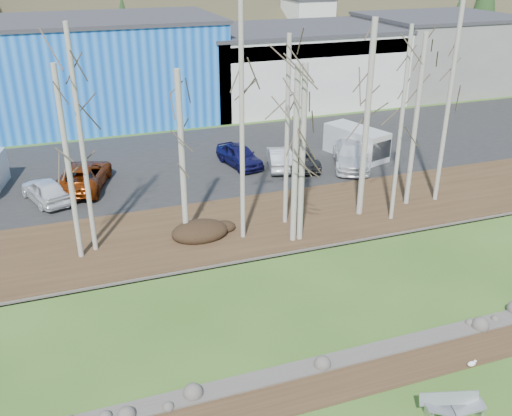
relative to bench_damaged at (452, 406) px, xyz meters
name	(u,v)px	position (x,y,z in m)	size (l,w,h in m)	color
ground	(422,412)	(-0.72, 0.48, -0.43)	(200.00, 200.00, 0.00)	#31521A
dirt_strip	(387,370)	(-0.72, 2.58, -0.41)	(80.00, 1.80, 0.03)	#382616
near_bank_rocks	(373,353)	(-0.72, 3.58, -0.43)	(80.00, 0.80, 0.50)	#47423D
river	(324,294)	(-0.72, 7.68, -0.43)	(80.00, 8.00, 0.90)	black
far_bank_rocks	(287,250)	(-0.72, 11.78, -0.43)	(80.00, 0.80, 0.46)	#47423D
far_bank	(264,222)	(-0.72, 14.98, -0.35)	(80.00, 7.00, 0.15)	#382616
parking_lot	(212,159)	(-0.72, 25.48, -0.36)	(80.00, 14.00, 0.14)	black
building_blue	(97,69)	(-6.72, 39.48, 3.73)	(20.40, 12.24, 8.30)	blue
building_white	(293,64)	(11.28, 39.47, 2.99)	(18.36, 12.24, 6.80)	beige
building_grey	(436,52)	(27.28, 39.48, 3.23)	(14.28, 12.24, 7.30)	slate
bench_damaged	(452,406)	(0.00, 0.00, 0.00)	(1.99, 1.10, 0.84)	#B3B6B8
seagull	(472,364)	(2.16, 1.72, -0.27)	(0.39, 0.18, 0.28)	gold
dirt_mound	(200,231)	(-4.41, 14.43, 0.01)	(2.91, 2.06, 0.57)	black
birch_0	(68,167)	(-10.25, 14.32, 4.25)	(0.24, 0.24, 9.05)	#B8B6A7
birch_1	(82,145)	(-9.54, 14.79, 5.03)	(0.23, 0.23, 10.61)	#B8B6A7
birch_2	(182,157)	(-5.03, 14.82, 3.92)	(0.29, 0.29, 8.38)	#B8B6A7
birch_3	(242,123)	(-2.37, 13.64, 5.65)	(0.23, 0.23, 11.85)	#B8B6A7
birch_4	(295,157)	(-0.12, 12.49, 4.09)	(0.29, 0.29, 8.72)	#B8B6A7
birch_5	(287,134)	(0.29, 14.52, 4.59)	(0.23, 0.23, 9.72)	#B8B6A7
birch_6	(401,128)	(5.85, 12.97, 4.77)	(0.21, 0.21, 10.08)	#B8B6A7
birch_7	(367,122)	(4.54, 14.12, 4.89)	(0.31, 0.31, 10.33)	#B8B6A7
birch_8	(416,123)	(7.75, 14.43, 4.45)	(0.26, 0.26, 9.46)	#B8B6A7
birch_9	(450,91)	(9.65, 14.35, 6.03)	(0.25, 0.25, 12.61)	#B8B6A7
birch_10	(302,156)	(0.24, 12.49, 4.09)	(0.29, 0.29, 8.72)	#B8B6A7
car_0	(45,190)	(-11.65, 21.58, 0.42)	(1.67, 4.14, 1.41)	white
car_1	(83,176)	(-9.43, 23.01, 0.50)	(2.59, 5.63, 1.56)	#842F0A
car_2	(239,155)	(0.69, 23.53, 0.43)	(1.70, 4.23, 1.44)	#14134A
car_3	(279,158)	(3.05, 22.26, 0.40)	(1.45, 4.15, 1.37)	silver
car_4	(299,157)	(4.36, 21.98, 0.35)	(2.11, 4.57, 1.27)	#292A2C
car_5	(351,155)	(7.67, 20.98, 0.49)	(2.19, 5.38, 1.56)	white
van_white	(358,143)	(9.00, 22.43, 0.72)	(3.24, 4.97, 2.01)	white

